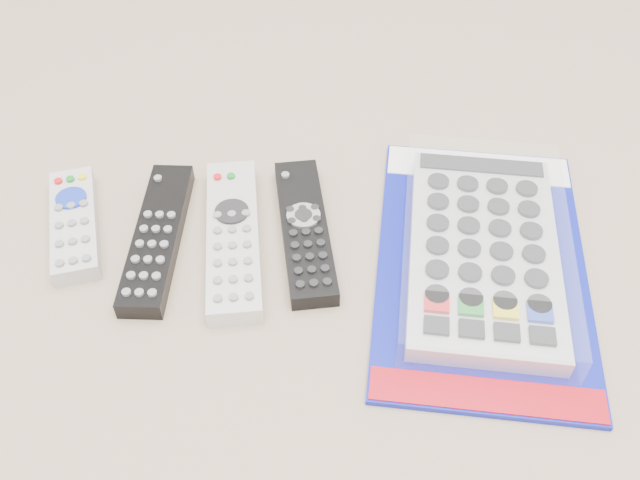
{
  "coord_description": "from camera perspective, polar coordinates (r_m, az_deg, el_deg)",
  "views": [
    {
      "loc": [
        0.01,
        -0.47,
        0.56
      ],
      "look_at": [
        0.03,
        0.03,
        0.01
      ],
      "focal_mm": 40.0,
      "sensor_mm": 36.0,
      "label": 1
    }
  ],
  "objects": [
    {
      "name": "remote_small_grey",
      "position": [
        0.8,
        -19.07,
        1.28
      ],
      "size": [
        0.08,
        0.16,
        0.02
      ],
      "rotation": [
        0.0,
        0.0,
        0.2
      ],
      "color": "#B1B1B4",
      "rests_on": "ground"
    },
    {
      "name": "remote_slim_black",
      "position": [
        0.76,
        -12.88,
        0.24
      ],
      "size": [
        0.06,
        0.2,
        0.02
      ],
      "rotation": [
        0.0,
        0.0,
        -0.09
      ],
      "color": "black",
      "rests_on": "ground"
    },
    {
      "name": "remote_silver_dvd",
      "position": [
        0.75,
        -6.97,
        0.21
      ],
      "size": [
        0.06,
        0.22,
        0.02
      ],
      "rotation": [
        0.0,
        0.0,
        0.04
      ],
      "color": "silver",
      "rests_on": "ground"
    },
    {
      "name": "remote_large_black",
      "position": [
        0.75,
        -1.22,
        0.83
      ],
      "size": [
        0.06,
        0.2,
        0.02
      ],
      "rotation": [
        0.0,
        0.0,
        0.07
      ],
      "color": "black",
      "rests_on": "ground"
    },
    {
      "name": "jumbo_remote_packaged",
      "position": [
        0.74,
        12.96,
        -0.75
      ],
      "size": [
        0.27,
        0.38,
        0.05
      ],
      "rotation": [
        0.0,
        0.0,
        -0.18
      ],
      "color": "#0E179B",
      "rests_on": "ground"
    }
  ]
}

